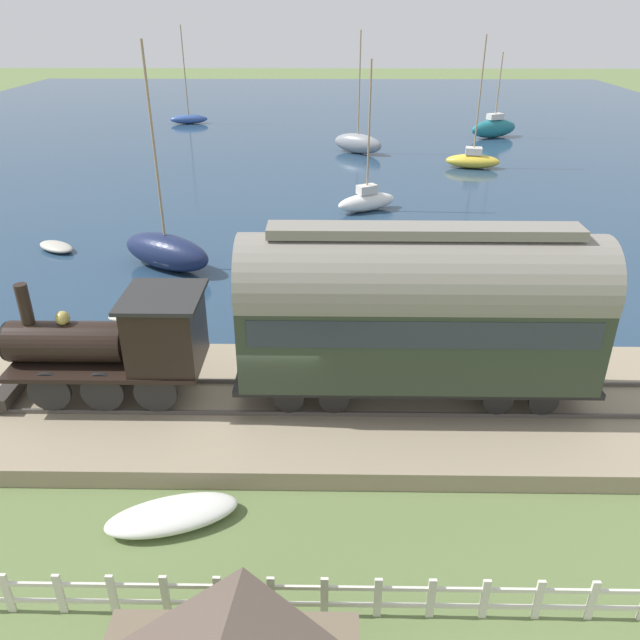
{
  "coord_description": "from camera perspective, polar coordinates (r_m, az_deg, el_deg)",
  "views": [
    {
      "loc": [
        -13.71,
        -1.46,
        9.95
      ],
      "look_at": [
        3.27,
        -1.21,
        1.29
      ],
      "focal_mm": 35.0,
      "sensor_mm": 36.0,
      "label": 1
    }
  ],
  "objects": [
    {
      "name": "sailboat_yellow",
      "position": [
        44.34,
        13.8,
        14.07
      ],
      "size": [
        1.97,
        3.74,
        8.22
      ],
      "rotation": [
        0.0,
        0.0,
        -0.18
      ],
      "color": "gold",
      "rests_on": "harbor_water"
    },
    {
      "name": "sailboat_white",
      "position": [
        33.81,
        4.29,
        10.89
      ],
      "size": [
        2.53,
        3.5,
        7.55
      ],
      "rotation": [
        0.0,
        0.0,
        0.49
      ],
      "color": "white",
      "rests_on": "harbor_water"
    },
    {
      "name": "ground_plane",
      "position": [
        17.0,
        -4.3,
        -8.88
      ],
      "size": [
        200.0,
        200.0,
        0.0
      ],
      "primitive_type": "plane",
      "color": "#607542"
    },
    {
      "name": "steam_locomotive",
      "position": [
        16.72,
        -17.61,
        -1.74
      ],
      "size": [
        2.09,
        5.5,
        3.18
      ],
      "color": "black",
      "rests_on": "rail_embankment"
    },
    {
      "name": "sailboat_gray",
      "position": [
        47.7,
        3.48,
        15.86
      ],
      "size": [
        3.26,
        3.98,
        8.31
      ],
      "rotation": [
        0.0,
        0.0,
        -0.59
      ],
      "color": "gray",
      "rests_on": "harbor_water"
    },
    {
      "name": "sailboat_navy",
      "position": [
        26.77,
        -13.87,
        6.15
      ],
      "size": [
        3.56,
        4.55,
        8.81
      ],
      "rotation": [
        0.0,
        0.0,
        -0.53
      ],
      "color": "#192347",
      "rests_on": "harbor_water"
    },
    {
      "name": "passenger_coach",
      "position": [
        15.59,
        8.98,
        1.05
      ],
      "size": [
        2.41,
        9.18,
        4.73
      ],
      "color": "black",
      "rests_on": "rail_embankment"
    },
    {
      "name": "rowboat_off_pier",
      "position": [
        22.77,
        -15.61,
        0.59
      ],
      "size": [
        1.73,
        2.75,
        0.37
      ],
      "rotation": [
        0.0,
        0.0,
        0.29
      ],
      "color": "#B7B2A3",
      "rests_on": "harbor_water"
    },
    {
      "name": "sailboat_blue",
      "position": [
        61.29,
        -11.9,
        17.63
      ],
      "size": [
        1.56,
        3.49,
        8.26
      ],
      "rotation": [
        0.0,
        0.0,
        0.16
      ],
      "color": "#335199",
      "rests_on": "harbor_water"
    },
    {
      "name": "beached_dinghy",
      "position": [
        14.26,
        -13.35,
        -16.95
      ],
      "size": [
        1.88,
        3.0,
        0.44
      ],
      "color": "silver",
      "rests_on": "ground"
    },
    {
      "name": "picket_fence",
      "position": [
        12.27,
        -6.9,
        -23.73
      ],
      "size": [
        0.06,
        20.14,
        0.94
      ],
      "color": "silver",
      "rests_on": "ground"
    },
    {
      "name": "harbor_water",
      "position": [
        58.04,
        -0.63,
        17.15
      ],
      "size": [
        80.0,
        80.0,
        0.01
      ],
      "color": "navy",
      "rests_on": "ground"
    },
    {
      "name": "sailboat_teal",
      "position": [
        55.39,
        15.61,
        16.58
      ],
      "size": [
        2.86,
        4.39,
        6.52
      ],
      "rotation": [
        0.0,
        0.0,
        0.43
      ],
      "color": "#1E707A",
      "rests_on": "harbor_water"
    },
    {
      "name": "rowboat_near_shore",
      "position": [
        30.53,
        -22.99,
        6.19
      ],
      "size": [
        1.93,
        2.2,
        0.37
      ],
      "rotation": [
        0.0,
        0.0,
        -0.6
      ],
      "color": "#B7B2A3",
      "rests_on": "harbor_water"
    },
    {
      "name": "rail_embankment",
      "position": [
        17.0,
        -4.28,
        -7.87
      ],
      "size": [
        5.96,
        56.0,
        0.61
      ],
      "color": "gray",
      "rests_on": "ground"
    }
  ]
}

